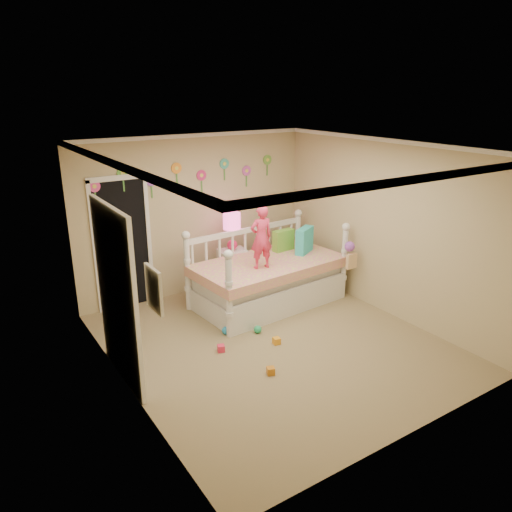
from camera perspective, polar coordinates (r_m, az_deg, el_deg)
floor at (r=6.76m, az=2.09°, el=-10.01°), size 4.00×4.50×0.01m
ceiling at (r=5.95m, az=2.40°, el=12.47°), size 4.00×4.50×0.01m
back_wall at (r=8.10m, az=-6.99°, el=4.73°), size 4.00×0.01×2.60m
left_wall at (r=5.40m, az=-15.43°, el=-3.17°), size 0.01×4.50×2.60m
right_wall at (r=7.52m, az=14.82°, el=3.12°), size 0.01×4.50×2.60m
crown_molding at (r=5.95m, az=2.39°, el=12.18°), size 4.00×4.50×0.06m
daybed at (r=7.68m, az=1.40°, el=-1.04°), size 2.46×1.45×1.29m
pillow_turquoise at (r=8.00m, az=5.64°, el=1.82°), size 0.43×0.33×0.42m
pillow_lime at (r=8.10m, az=3.19°, el=1.84°), size 0.38×0.16×0.35m
child at (r=7.20m, az=0.61°, el=2.17°), size 0.37×0.27×0.95m
nightstand at (r=8.24m, az=-2.73°, el=-1.71°), size 0.48×0.39×0.73m
table_lamp at (r=8.00m, az=-2.81°, el=3.54°), size 0.28×0.28×0.62m
closet_doorway at (r=7.71m, az=-15.21°, el=1.43°), size 0.90×0.04×2.07m
flower_decals at (r=7.92m, az=-7.73°, el=9.11°), size 3.40×0.02×0.50m
mirror_closet at (r=5.77m, az=-15.77°, el=-4.44°), size 0.07×1.30×2.10m
wall_picture at (r=4.52m, az=-11.75°, el=-3.83°), size 0.05×0.34×0.42m
hanging_bag at (r=7.79m, az=10.84°, el=-0.00°), size 0.20×0.16×0.36m
toy_scatter at (r=6.56m, az=-0.29°, el=-10.40°), size 1.11×1.46×0.11m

